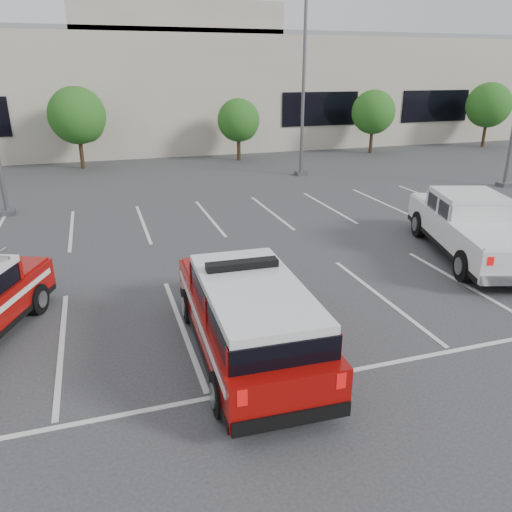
{
  "coord_description": "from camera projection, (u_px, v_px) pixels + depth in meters",
  "views": [
    {
      "loc": [
        -4.24,
        -10.51,
        5.76
      ],
      "look_at": [
        -0.41,
        1.41,
        1.05
      ],
      "focal_mm": 35.0,
      "sensor_mm": 36.0,
      "label": 1
    }
  ],
  "objects": [
    {
      "name": "fire_chief_suv",
      "position": [
        248.0,
        322.0,
        10.38
      ],
      "size": [
        2.26,
        5.75,
        2.0
      ],
      "rotation": [
        0.0,
        0.0,
        -0.03
      ],
      "color": "#880806",
      "rests_on": "ground"
    },
    {
      "name": "light_pole_mid",
      "position": [
        304.0,
        80.0,
        27.05
      ],
      "size": [
        0.9,
        0.6,
        10.24
      ],
      "color": "#59595E",
      "rests_on": "ground"
    },
    {
      "name": "tree_mid_left",
      "position": [
        79.0,
        117.0,
        29.78
      ],
      "size": [
        3.37,
        3.37,
        4.85
      ],
      "color": "#3F2B19",
      "rests_on": "ground"
    },
    {
      "name": "white_pickup",
      "position": [
        471.0,
        233.0,
        16.15
      ],
      "size": [
        4.05,
        6.8,
        1.97
      ],
      "rotation": [
        0.0,
        0.0,
        -0.31
      ],
      "color": "silver",
      "rests_on": "ground"
    },
    {
      "name": "stall_markings",
      "position": [
        239.0,
        253.0,
        16.62
      ],
      "size": [
        23.0,
        15.0,
        0.01
      ],
      "primitive_type": "cube",
      "color": "silver",
      "rests_on": "ground"
    },
    {
      "name": "tree_mid_right",
      "position": [
        240.0,
        122.0,
        32.83
      ],
      "size": [
        2.77,
        2.77,
        3.99
      ],
      "color": "#3F2B19",
      "rests_on": "ground"
    },
    {
      "name": "tree_right",
      "position": [
        374.0,
        114.0,
        35.6
      ],
      "size": [
        3.07,
        3.07,
        4.42
      ],
      "color": "#3F2B19",
      "rests_on": "ground"
    },
    {
      "name": "ground",
      "position": [
        288.0,
        312.0,
        12.61
      ],
      "size": [
        120.0,
        120.0,
        0.0
      ],
      "primitive_type": "plane",
      "color": "#323234",
      "rests_on": "ground"
    },
    {
      "name": "tree_far_right",
      "position": [
        489.0,
        107.0,
        38.37
      ],
      "size": [
        3.37,
        3.37,
        4.85
      ],
      "color": "#3F2B19",
      "rests_on": "ground"
    },
    {
      "name": "convention_building",
      "position": [
        145.0,
        83.0,
        39.4
      ],
      "size": [
        60.0,
        16.99,
        13.2
      ],
      "color": "beige",
      "rests_on": "ground"
    }
  ]
}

